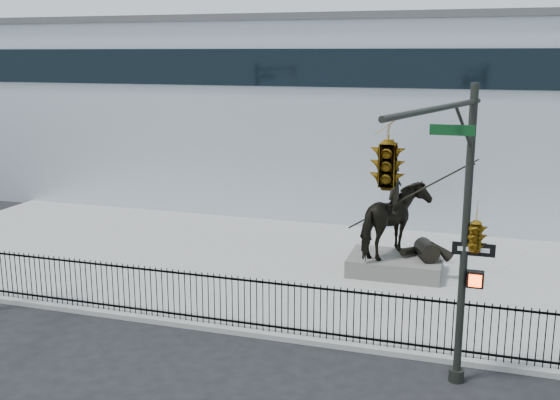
% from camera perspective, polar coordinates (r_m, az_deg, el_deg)
% --- Properties ---
extents(ground, '(120.00, 120.00, 0.00)m').
position_cam_1_polar(ground, '(18.05, -8.30, -12.43)').
color(ground, black).
rests_on(ground, ground).
extents(plaza, '(30.00, 12.00, 0.15)m').
position_cam_1_polar(plaza, '(24.05, -1.02, -5.60)').
color(plaza, gray).
rests_on(plaza, ground).
extents(building, '(44.00, 14.00, 9.00)m').
position_cam_1_polar(building, '(35.54, 5.72, 7.59)').
color(building, silver).
rests_on(building, ground).
extents(picket_fence, '(22.10, 0.10, 1.50)m').
position_cam_1_polar(picket_fence, '(18.73, -6.71, -8.42)').
color(picket_fence, black).
rests_on(picket_fence, plaza).
extents(statue_plinth, '(3.18, 2.20, 0.59)m').
position_cam_1_polar(statue_plinth, '(23.15, 10.01, -5.57)').
color(statue_plinth, '#595752').
rests_on(statue_plinth, plaza).
extents(equestrian_statue, '(4.05, 2.52, 3.43)m').
position_cam_1_polar(equestrian_statue, '(22.72, 10.31, -1.89)').
color(equestrian_statue, black).
rests_on(equestrian_statue, statue_plinth).
extents(traffic_signal_right, '(2.17, 6.86, 7.00)m').
position_cam_1_polar(traffic_signal_right, '(12.96, 13.44, -0.01)').
color(traffic_signal_right, black).
rests_on(traffic_signal_right, ground).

